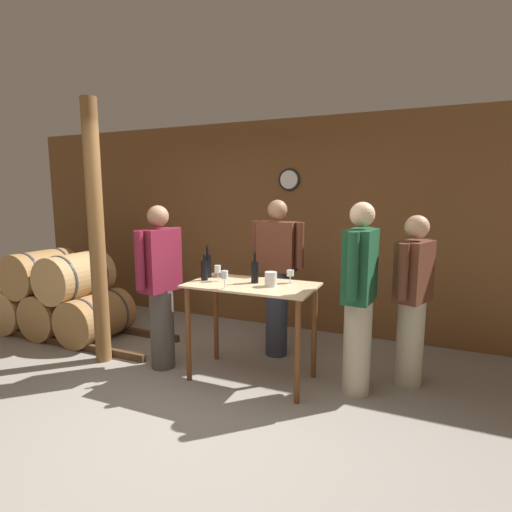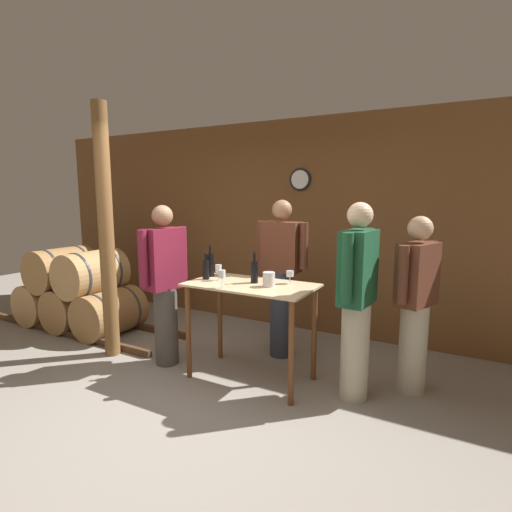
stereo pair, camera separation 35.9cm
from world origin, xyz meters
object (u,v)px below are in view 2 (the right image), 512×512
object	(u,v)px
wine_glass_near_left	(218,269)
person_visitor_with_scarf	(416,302)
wooden_post	(106,233)
wine_bottle_left	(206,269)
wine_glass_near_right	(290,274)
wine_bottle_center	(254,271)
person_host	(165,282)
wine_glass_near_center	(222,275)
ice_bucket	(269,279)
person_visitor_near_door	(357,298)
person_visitor_bearded	(281,275)
wine_bottle_far_left	(210,264)

from	to	relation	value
wine_glass_near_left	person_visitor_with_scarf	bearing A→B (deg)	15.91
wooden_post	person_visitor_with_scarf	distance (m)	3.15
wine_bottle_left	wine_glass_near_right	bearing A→B (deg)	15.01
wine_bottle_left	wine_glass_near_left	bearing A→B (deg)	4.99
wine_bottle_center	person_visitor_with_scarf	xyz separation A→B (m)	(1.38, 0.42, -0.21)
person_host	wooden_post	bearing A→B (deg)	-170.67
wine_glass_near_center	person_host	xyz separation A→B (m)	(-0.80, 0.14, -0.18)
ice_bucket	wooden_post	bearing A→B (deg)	-173.16
wine_glass_near_left	wine_glass_near_right	xyz separation A→B (m)	(0.67, 0.20, -0.02)
wine_glass_near_left	wine_glass_near_right	distance (m)	0.70
person_visitor_near_door	wine_glass_near_left	bearing A→B (deg)	-174.65
wine_glass_near_center	person_host	size ratio (longest dim) A/B	0.10
ice_bucket	person_visitor_near_door	size ratio (longest dim) A/B	0.08
person_visitor_bearded	person_visitor_near_door	size ratio (longest dim) A/B	1.00
wooden_post	wine_bottle_center	distance (m)	1.70
person_host	person_visitor_near_door	size ratio (longest dim) A/B	0.97
person_visitor_with_scarf	ice_bucket	bearing A→B (deg)	-157.64
wine_glass_near_right	person_host	bearing A→B (deg)	-166.40
wine_bottle_center	person_host	xyz separation A→B (m)	(-0.95, -0.18, -0.17)
wine_bottle_center	wine_glass_near_center	bearing A→B (deg)	-115.07
wine_bottle_far_left	wine_glass_near_center	size ratio (longest dim) A/B	1.99
ice_bucket	person_visitor_bearded	bearing A→B (deg)	105.72
wine_glass_near_right	wine_glass_near_left	bearing A→B (deg)	-162.98
person_host	wine_glass_near_right	bearing A→B (deg)	13.60
wine_glass_near_center	wine_bottle_left	bearing A→B (deg)	145.96
wine_glass_near_right	wine_bottle_left	bearing A→B (deg)	-164.99
wine_bottle_far_left	wine_glass_near_left	xyz separation A→B (m)	(0.18, -0.13, -0.01)
wine_glass_near_right	wine_bottle_center	bearing A→B (deg)	-157.62
wine_glass_near_right	ice_bucket	bearing A→B (deg)	-121.05
wine_bottle_far_left	wine_bottle_left	bearing A→B (deg)	-72.17
wine_bottle_far_left	ice_bucket	size ratio (longest dim) A/B	2.44
wine_bottle_center	wine_glass_near_right	bearing A→B (deg)	22.38
wine_glass_near_center	wine_glass_near_left	bearing A→B (deg)	129.92
wine_bottle_left	person_host	xyz separation A→B (m)	(-0.46, -0.09, -0.16)
wine_glass_near_center	wine_glass_near_right	size ratio (longest dim) A/B	1.32
wine_bottle_far_left	wine_bottle_center	world-z (taller)	wine_bottle_far_left
wine_glass_near_right	wine_glass_near_center	bearing A→B (deg)	-135.69
wine_bottle_far_left	person_visitor_with_scarf	xyz separation A→B (m)	(1.92, 0.37, -0.22)
person_visitor_with_scarf	person_visitor_bearded	size ratio (longest dim) A/B	0.93
wooden_post	wine_glass_near_right	xyz separation A→B (m)	(1.95, 0.42, -0.33)
wine_glass_near_left	person_visitor_near_door	distance (m)	1.33
wine_glass_near_right	person_visitor_with_scarf	xyz separation A→B (m)	(1.07, 0.29, -0.19)
ice_bucket	person_host	world-z (taller)	person_host
wine_bottle_far_left	wine_glass_near_left	distance (m)	0.22
wine_bottle_center	person_visitor_bearded	bearing A→B (deg)	89.65
person_visitor_with_scarf	person_visitor_bearded	bearing A→B (deg)	172.93
person_visitor_bearded	person_visitor_with_scarf	bearing A→B (deg)	-7.07
wine_glass_near_center	person_visitor_with_scarf	distance (m)	1.72
wine_bottle_far_left	person_visitor_with_scarf	bearing A→B (deg)	10.90
ice_bucket	person_visitor_with_scarf	bearing A→B (deg)	22.36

